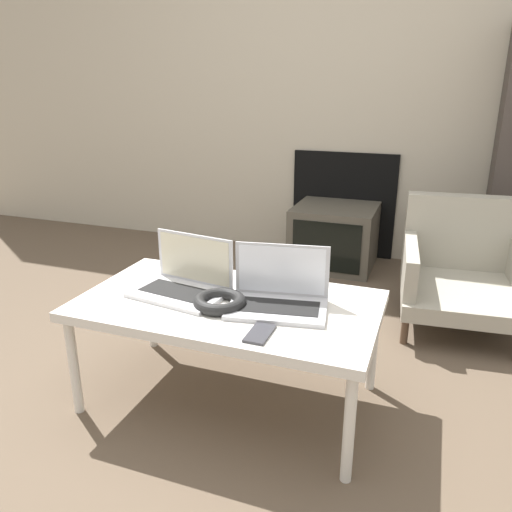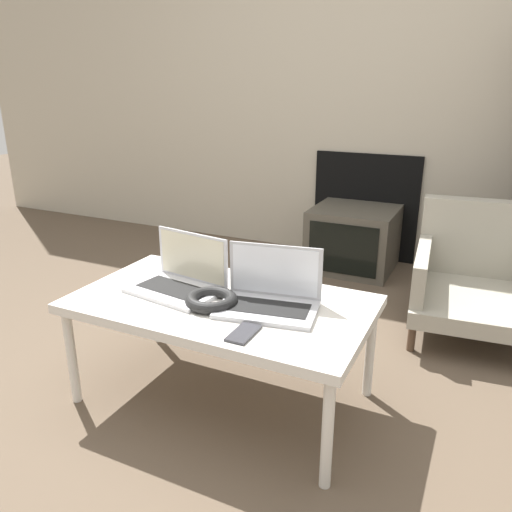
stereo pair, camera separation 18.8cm
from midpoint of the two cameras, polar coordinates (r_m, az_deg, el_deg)
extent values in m
plane|color=brown|center=(1.89, -9.24, -20.03)|extent=(14.00, 14.00, 0.00)
cube|color=#B7AD99|center=(3.57, 8.33, 20.82)|extent=(7.00, 0.06, 2.60)
cube|color=black|center=(3.61, 8.47, 5.85)|extent=(0.73, 0.03, 0.73)
cube|color=silver|center=(1.86, -6.11, -5.70)|extent=(1.10, 0.62, 0.04)
cylinder|color=silver|center=(2.03, -22.67, -11.63)|extent=(0.04, 0.04, 0.39)
cylinder|color=silver|center=(1.61, 7.13, -19.07)|extent=(0.04, 0.04, 0.39)
cylinder|color=silver|center=(2.40, -14.14, -5.86)|extent=(0.04, 0.04, 0.39)
cylinder|color=silver|center=(2.05, 10.66, -10.12)|extent=(0.04, 0.04, 0.39)
cube|color=silver|center=(1.93, -11.60, -4.26)|extent=(0.38, 0.28, 0.02)
cube|color=black|center=(1.92, -11.62, -4.01)|extent=(0.31, 0.17, 0.00)
cube|color=silver|center=(1.97, -9.75, -0.32)|extent=(0.34, 0.06, 0.20)
cube|color=beige|center=(1.96, -9.82, -0.37)|extent=(0.31, 0.05, 0.18)
cube|color=#B2B2B7|center=(1.76, -0.61, -6.09)|extent=(0.38, 0.28, 0.02)
cube|color=black|center=(1.76, -0.62, -5.83)|extent=(0.31, 0.17, 0.00)
cube|color=#B2B2B7|center=(1.82, 0.04, -1.62)|extent=(0.34, 0.07, 0.20)
cube|color=white|center=(1.82, -0.01, -1.67)|extent=(0.31, 0.06, 0.18)
torus|color=black|center=(1.80, -7.17, -5.25)|extent=(0.19, 0.19, 0.04)
cube|color=#333338|center=(1.61, -2.95, -8.90)|extent=(0.07, 0.14, 0.01)
cube|color=#4C473D|center=(3.40, 7.40, 2.26)|extent=(0.53, 0.51, 0.41)
cube|color=black|center=(3.16, 6.34, 1.00)|extent=(0.44, 0.01, 0.32)
cube|color=gray|center=(2.69, 20.63, -4.01)|extent=(0.65, 0.73, 0.08)
cube|color=gray|center=(2.89, 20.75, 2.58)|extent=(0.60, 0.15, 0.40)
cube|color=gray|center=(2.63, 15.24, -0.72)|extent=(0.11, 0.61, 0.20)
cylinder|color=#4C3828|center=(2.48, 14.56, -8.21)|extent=(0.04, 0.04, 0.14)
cylinder|color=#4C3828|center=(3.00, 15.78, -3.36)|extent=(0.04, 0.04, 0.14)
cylinder|color=#4C3828|center=(3.02, 25.09, -4.40)|extent=(0.04, 0.04, 0.14)
camera|label=1|loc=(0.09, -92.59, -0.90)|focal=35.00mm
camera|label=2|loc=(0.09, 87.41, 0.90)|focal=35.00mm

